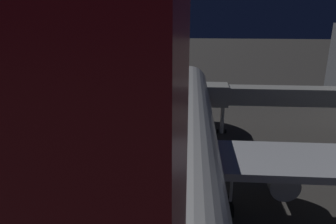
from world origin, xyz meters
TOP-DOWN VIEW (x-y plane):
  - ground_plane at (0.00, 0.00)m, footprint 320.00×320.00m
  - airliner_at_gate at (0.00, 9.11)m, footprint 52.40×60.24m
  - jet_bridge at (-13.35, -10.61)m, footprint 25.22×3.40m
  - baggage_container_near_belt at (18.88, -17.92)m, footprint 1.63×1.84m
  - baggage_container_mid_row at (16.63, -20.75)m, footprint 1.84×1.81m
  - ground_crew_by_belt_loader at (10.89, -21.41)m, footprint 0.40×0.40m
  - traffic_cone_nose_port at (-2.20, -19.62)m, footprint 0.36×0.36m
  - traffic_cone_nose_starboard at (2.20, -19.62)m, footprint 0.36×0.36m

SIDE VIEW (x-z plane):
  - ground_plane at x=0.00m, z-range 0.00..0.00m
  - traffic_cone_nose_port at x=-2.20m, z-range 0.00..0.55m
  - traffic_cone_nose_starboard at x=2.20m, z-range 0.00..0.55m
  - baggage_container_mid_row at x=16.63m, z-range 0.00..1.58m
  - baggage_container_near_belt at x=18.88m, z-range 0.00..1.69m
  - ground_crew_by_belt_loader at x=10.89m, z-range 0.10..1.94m
  - airliner_at_gate at x=0.00m, z-range -3.78..15.62m
  - jet_bridge at x=-13.35m, z-range 2.24..9.79m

